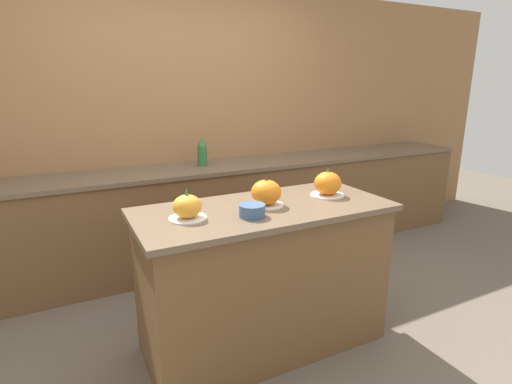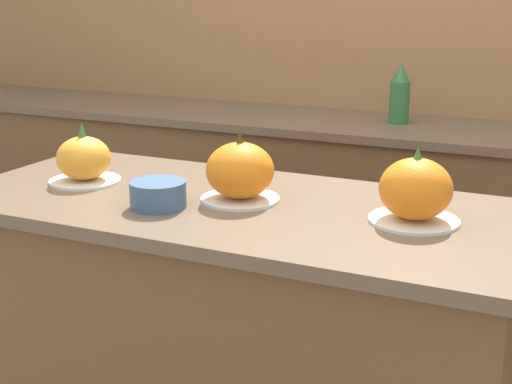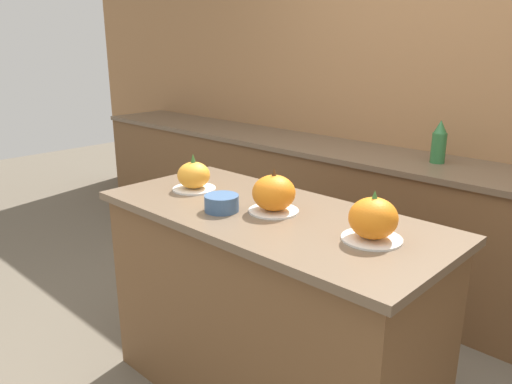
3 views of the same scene
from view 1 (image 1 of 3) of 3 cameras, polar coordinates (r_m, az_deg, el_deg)
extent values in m
plane|color=#665B4C|center=(2.78, 1.10, -20.63)|extent=(12.00, 12.00, 0.00)
cube|color=#9E7047|center=(3.82, -10.77, 9.37)|extent=(8.00, 0.06, 2.50)
cube|color=brown|center=(2.54, 1.15, -12.48)|extent=(1.47, 0.63, 0.89)
cube|color=brown|center=(2.36, 1.21, -2.50)|extent=(1.53, 0.69, 0.03)
cube|color=brown|center=(3.68, -8.68, -3.72)|extent=(6.00, 0.56, 0.88)
cube|color=brown|center=(3.56, -8.98, 3.22)|extent=(6.00, 0.60, 0.03)
cylinder|color=white|center=(2.18, -9.72, -3.69)|extent=(0.21, 0.21, 0.01)
ellipsoid|color=orange|center=(2.16, -9.79, -2.02)|extent=(0.15, 0.15, 0.13)
cone|color=#38702D|center=(2.13, -9.89, 0.06)|extent=(0.03, 0.03, 0.04)
cylinder|color=white|center=(2.37, 1.45, -1.85)|extent=(0.21, 0.21, 0.01)
ellipsoid|color=orange|center=(2.35, 1.46, -0.04)|extent=(0.18, 0.18, 0.15)
cone|color=#4C2D14|center=(2.33, 1.48, 2.05)|extent=(0.02, 0.02, 0.04)
cylinder|color=white|center=(2.62, 10.13, -0.41)|extent=(0.22, 0.22, 0.01)
ellipsoid|color=orange|center=(2.60, 10.21, 1.24)|extent=(0.17, 0.17, 0.15)
cone|color=#38702D|center=(2.58, 10.30, 3.09)|extent=(0.02, 0.02, 0.03)
cylinder|color=#2D6B38|center=(3.61, -7.68, 5.15)|extent=(0.09, 0.09, 0.18)
cone|color=#2D6B38|center=(3.59, -7.75, 7.14)|extent=(0.08, 0.08, 0.08)
cylinder|color=#3D5B84|center=(2.17, -0.56, -2.66)|extent=(0.14, 0.14, 0.07)
camera|label=2|loc=(1.92, 51.73, 4.52)|focal=50.00mm
camera|label=3|loc=(2.44, 51.48, 9.10)|focal=35.00mm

